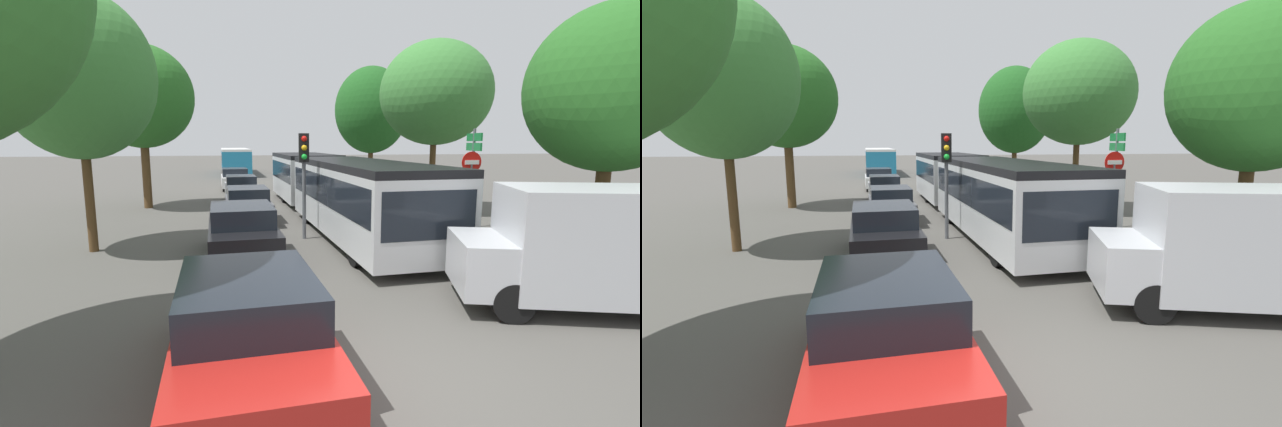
% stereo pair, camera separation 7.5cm
% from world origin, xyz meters
% --- Properties ---
extents(ground_plane, '(200.00, 200.00, 0.00)m').
position_xyz_m(ground_plane, '(0.00, 0.00, 0.00)').
color(ground_plane, '#4F4C47').
extents(articulated_bus, '(3.09, 17.08, 2.52)m').
position_xyz_m(articulated_bus, '(1.80, 11.99, 1.46)').
color(articulated_bus, silver).
rests_on(articulated_bus, ground).
extents(city_bus_rear, '(2.89, 11.69, 2.50)m').
position_xyz_m(city_bus_rear, '(-1.78, 38.86, 1.45)').
color(city_bus_rear, teal).
rests_on(city_bus_rear, ground).
extents(queued_car_red, '(1.95, 4.32, 1.48)m').
position_xyz_m(queued_car_red, '(-1.98, 0.41, 0.75)').
color(queued_car_red, '#B21E19').
rests_on(queued_car_red, ground).
extents(queued_car_black, '(1.91, 4.22, 1.45)m').
position_xyz_m(queued_car_black, '(-1.90, 6.75, 0.73)').
color(queued_car_black, black).
rests_on(queued_car_black, ground).
extents(queued_car_graphite, '(1.80, 3.99, 1.37)m').
position_xyz_m(queued_car_graphite, '(-1.54, 12.20, 0.69)').
color(queued_car_graphite, '#47474C').
rests_on(queued_car_graphite, ground).
extents(queued_car_silver, '(1.79, 3.97, 1.36)m').
position_xyz_m(queued_car_silver, '(-1.66, 18.48, 0.69)').
color(queued_car_silver, '#B7BABF').
rests_on(queued_car_silver, ground).
extents(queued_car_white, '(1.87, 4.15, 1.42)m').
position_xyz_m(queued_car_white, '(-1.94, 24.21, 0.72)').
color(queued_car_white, white).
rests_on(queued_car_white, ground).
extents(white_van, '(5.36, 3.41, 2.31)m').
position_xyz_m(white_van, '(4.64, 1.58, 1.24)').
color(white_van, '#B7BABF').
rests_on(white_van, ground).
extents(traffic_light, '(0.34, 0.37, 3.40)m').
position_xyz_m(traffic_light, '(0.14, 8.58, 2.50)').
color(traffic_light, '#56595E').
rests_on(traffic_light, ground).
extents(no_entry_sign, '(0.70, 0.08, 2.82)m').
position_xyz_m(no_entry_sign, '(5.66, 7.99, 1.88)').
color(no_entry_sign, '#56595E').
rests_on(no_entry_sign, ground).
extents(direction_sign_post, '(0.33, 1.39, 3.60)m').
position_xyz_m(direction_sign_post, '(6.41, 9.15, 2.55)').
color(direction_sign_post, '#56595E').
rests_on(direction_sign_post, ground).
extents(tree_left_mid, '(4.06, 4.06, 7.16)m').
position_xyz_m(tree_left_mid, '(-6.12, 8.16, 4.78)').
color(tree_left_mid, '#51381E').
rests_on(tree_left_mid, ground).
extents(tree_left_far, '(4.77, 4.77, 7.56)m').
position_xyz_m(tree_left_far, '(-6.11, 16.72, 5.19)').
color(tree_left_far, '#51381E').
rests_on(tree_left_far, ground).
extents(tree_right_near, '(4.01, 4.01, 6.40)m').
position_xyz_m(tree_right_near, '(6.95, 4.10, 4.38)').
color(tree_right_near, '#51381E').
rests_on(tree_right_near, ground).
extents(tree_right_mid, '(4.82, 4.82, 7.45)m').
position_xyz_m(tree_right_mid, '(6.59, 12.79, 5.11)').
color(tree_right_mid, '#51381E').
rests_on(tree_right_mid, ground).
extents(tree_right_far, '(4.85, 4.85, 8.03)m').
position_xyz_m(tree_right_far, '(7.06, 22.81, 5.20)').
color(tree_right_far, '#51381E').
rests_on(tree_right_far, ground).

